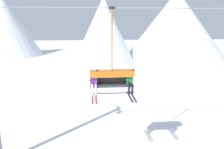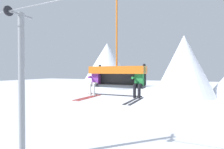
{
  "view_description": "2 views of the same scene",
  "coord_description": "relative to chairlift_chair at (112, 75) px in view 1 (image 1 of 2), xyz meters",
  "views": [
    {
      "loc": [
        -1.67,
        -11.95,
        8.01
      ],
      "look_at": [
        -0.65,
        -0.79,
        5.41
      ],
      "focal_mm": 35.0,
      "sensor_mm": 36.0,
      "label": 1
    },
    {
      "loc": [
        2.07,
        -7.36,
        5.39
      ],
      "look_at": [
        -0.81,
        -0.93,
        5.28
      ],
      "focal_mm": 28.0,
      "sensor_mm": 36.0,
      "label": 2
    }
  ],
  "objects": [
    {
      "name": "skier_purple",
      "position": [
        -0.95,
        -0.21,
        -0.32
      ],
      "size": [
        0.48,
        1.7,
        1.34
      ],
      "color": "purple"
    },
    {
      "name": "chairlift_chair",
      "position": [
        0.0,
        0.0,
        0.0
      ],
      "size": [
        2.33,
        0.74,
        4.38
      ],
      "color": "#33383D"
    },
    {
      "name": "mountain_peak_central",
      "position": [
        1.46,
        34.83,
        1.35
      ],
      "size": [
        12.9,
        12.9,
        13.43
      ],
      "color": "white",
      "rests_on": "ground_plane"
    },
    {
      "name": "skier_green",
      "position": [
        0.95,
        -0.21,
        -0.32
      ],
      "size": [
        0.48,
        1.7,
        1.34
      ],
      "color": "#23843D"
    },
    {
      "name": "mountain_peak_east",
      "position": [
        17.86,
        37.73,
        2.22
      ],
      "size": [
        23.08,
        23.08,
        15.18
      ],
      "color": "white",
      "rests_on": "ground_plane"
    },
    {
      "name": "lift_cable",
      "position": [
        2.06,
        -0.07,
        3.42
      ],
      "size": [
        19.21,
        0.05,
        0.05
      ],
      "color": "gray"
    },
    {
      "name": "mountain_peak_west",
      "position": [
        -23.45,
        47.66,
        2.25
      ],
      "size": [
        18.8,
        18.8,
        15.22
      ],
      "color": "white",
      "rests_on": "ground_plane"
    }
  ]
}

